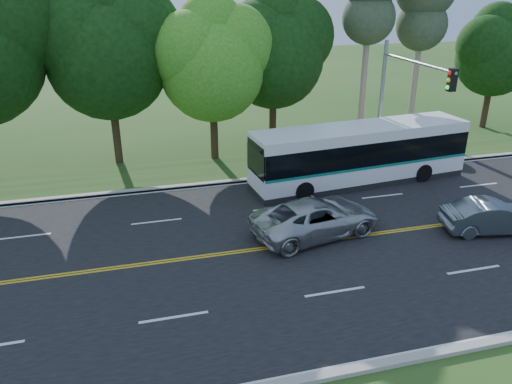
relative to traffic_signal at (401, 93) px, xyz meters
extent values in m
plane|color=#244B19|center=(-6.49, -5.40, -4.67)|extent=(120.00, 120.00, 0.00)
cube|color=black|center=(-6.49, -5.40, -4.66)|extent=(60.00, 14.00, 0.02)
cube|color=#AAA399|center=(-6.49, 1.75, -4.60)|extent=(60.00, 0.30, 0.15)
cube|color=#AAA399|center=(-6.49, -12.55, -4.60)|extent=(60.00, 0.30, 0.15)
cube|color=#244B19|center=(-6.49, 3.60, -4.62)|extent=(60.00, 4.00, 0.10)
cube|color=gold|center=(-6.49, -5.48, -4.65)|extent=(57.00, 0.10, 0.00)
cube|color=gold|center=(-6.49, -5.32, -4.65)|extent=(57.00, 0.10, 0.00)
cube|color=silver|center=(-12.49, -8.90, -4.65)|extent=(2.20, 0.12, 0.00)
cube|color=silver|center=(-6.99, -8.90, -4.65)|extent=(2.20, 0.12, 0.00)
cube|color=silver|center=(-1.49, -8.90, -4.65)|extent=(2.20, 0.12, 0.00)
cube|color=silver|center=(-17.99, -1.90, -4.65)|extent=(2.20, 0.12, 0.00)
cube|color=silver|center=(-12.49, -1.90, -4.65)|extent=(2.20, 0.12, 0.00)
cube|color=silver|center=(-6.99, -1.90, -4.65)|extent=(2.20, 0.12, 0.00)
cube|color=silver|center=(-1.49, -1.90, -4.65)|extent=(2.20, 0.12, 0.00)
cube|color=silver|center=(4.01, -1.90, -4.65)|extent=(2.20, 0.12, 0.00)
cube|color=silver|center=(-6.49, 1.45, -4.65)|extent=(57.00, 0.12, 0.00)
cube|color=silver|center=(-6.49, -12.25, -4.65)|extent=(57.00, 0.12, 0.00)
cylinder|color=#2F2415|center=(-13.99, 6.60, -2.87)|extent=(0.44, 0.44, 3.60)
sphere|color=black|center=(-13.99, 6.60, 1.24)|extent=(6.60, 6.60, 6.60)
sphere|color=black|center=(-12.51, 6.90, 2.56)|extent=(5.28, 5.28, 5.28)
sphere|color=black|center=(-15.31, 6.40, 2.39)|extent=(4.95, 4.95, 4.95)
sphere|color=black|center=(-13.89, 7.00, 3.71)|extent=(4.29, 4.29, 4.29)
cylinder|color=#2F2415|center=(-8.49, 5.60, -3.05)|extent=(0.44, 0.44, 3.24)
sphere|color=#3A821A|center=(-8.49, 5.60, 0.60)|extent=(5.80, 5.80, 5.80)
sphere|color=#3A821A|center=(-7.19, 5.90, 1.76)|extent=(4.64, 4.64, 4.64)
sphere|color=#3A821A|center=(-9.65, 5.40, 1.61)|extent=(4.35, 4.35, 4.35)
sphere|color=#3A821A|center=(-8.39, 6.00, 2.77)|extent=(3.77, 3.77, 3.77)
cylinder|color=#2F2415|center=(-4.49, 7.10, -2.96)|extent=(0.44, 0.44, 3.42)
sphere|color=black|center=(-4.49, 7.10, 0.85)|extent=(6.00, 6.00, 6.00)
sphere|color=black|center=(-3.14, 7.40, 2.05)|extent=(4.80, 4.80, 4.80)
sphere|color=black|center=(-5.69, 6.90, 1.90)|extent=(4.50, 4.50, 4.50)
sphere|color=black|center=(-4.39, 7.50, 3.10)|extent=(3.90, 3.90, 3.90)
cylinder|color=#A29982|center=(1.51, 7.10, 0.23)|extent=(0.40, 0.40, 9.80)
sphere|color=#33492D|center=(1.51, 7.10, 3.03)|extent=(3.23, 3.23, 3.23)
cylinder|color=#A29982|center=(5.51, 7.60, -0.12)|extent=(0.40, 0.40, 9.10)
sphere|color=#33492D|center=(5.51, 7.60, 2.48)|extent=(3.23, 3.23, 3.23)
cylinder|color=#2F2415|center=(11.51, 7.60, -3.14)|extent=(0.44, 0.44, 3.06)
sphere|color=black|center=(11.51, 7.60, 0.21)|extent=(5.20, 5.20, 5.20)
sphere|color=black|center=(12.68, 7.90, 1.25)|extent=(4.16, 4.16, 4.16)
sphere|color=black|center=(10.47, 7.40, 1.12)|extent=(3.90, 3.90, 3.90)
sphere|color=black|center=(11.61, 8.00, 2.16)|extent=(3.38, 3.38, 3.38)
sphere|color=#A30D47|center=(-3.49, 2.80, -3.92)|extent=(1.50, 1.50, 1.50)
sphere|color=#A30D47|center=(-2.49, 2.80, -3.92)|extent=(1.50, 1.50, 1.50)
sphere|color=#A30D47|center=(-1.49, 2.80, -3.92)|extent=(1.50, 1.50, 1.50)
sphere|color=#A30D47|center=(-0.49, 2.80, -3.92)|extent=(1.50, 1.50, 1.50)
sphere|color=#A30D47|center=(0.51, 2.80, -3.92)|extent=(1.50, 1.50, 1.50)
sphere|color=#A30D47|center=(1.51, 2.80, -3.92)|extent=(1.50, 1.50, 1.50)
sphere|color=#A30D47|center=(2.51, 2.80, -3.92)|extent=(1.50, 1.50, 1.50)
sphere|color=#A30D47|center=(3.51, 2.80, -3.92)|extent=(1.50, 1.50, 1.50)
sphere|color=#A30D47|center=(4.51, 2.80, -3.92)|extent=(1.50, 1.50, 1.50)
cube|color=olive|center=(3.51, 2.00, -4.47)|extent=(3.50, 1.40, 0.40)
cylinder|color=gray|center=(0.01, 1.90, -1.17)|extent=(0.20, 0.20, 7.00)
cylinder|color=gray|center=(0.01, -1.10, 1.63)|extent=(0.14, 6.00, 0.14)
cube|color=black|center=(0.01, -3.90, 1.33)|extent=(0.32, 0.28, 0.95)
sphere|color=red|center=(-0.16, -3.90, 1.63)|extent=(0.18, 0.18, 0.18)
sphere|color=yellow|center=(-0.16, -3.90, 1.33)|extent=(0.18, 0.18, 0.18)
sphere|color=#19D833|center=(-0.16, -3.90, 1.03)|extent=(0.18, 0.18, 0.18)
cube|color=white|center=(-1.86, 0.14, -3.84)|extent=(11.72, 3.60, 0.95)
cube|color=black|center=(-1.86, 0.14, -2.77)|extent=(11.66, 3.64, 1.19)
cube|color=white|center=(-1.86, 0.14, -1.90)|extent=(11.72, 3.60, 0.54)
cube|color=#0C7466|center=(-1.86, 0.14, -3.42)|extent=(11.66, 3.65, 0.13)
cube|color=black|center=(-7.57, -0.44, -2.68)|extent=(0.29, 2.25, 1.64)
cube|color=#19E54C|center=(-7.56, -0.44, -1.75)|extent=(0.20, 1.47, 0.21)
cube|color=black|center=(-1.86, 0.14, -4.48)|extent=(11.71, 3.51, 0.34)
cylinder|color=black|center=(-5.41, -1.37, -4.17)|extent=(0.98, 0.36, 0.96)
cylinder|color=black|center=(-5.65, 0.91, -4.17)|extent=(0.98, 0.36, 0.96)
cylinder|color=black|center=(1.47, -0.67, -4.17)|extent=(0.98, 0.36, 0.96)
cylinder|color=black|center=(1.23, 1.61, -4.17)|extent=(0.98, 0.36, 0.96)
imported|color=slate|center=(1.13, -6.45, -3.96)|extent=(4.37, 2.19, 1.38)
imported|color=#B8BABD|center=(-6.14, -4.78, -3.89)|extent=(5.85, 3.57, 1.52)
camera|label=1|loc=(-13.27, -22.09, 5.24)|focal=35.00mm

